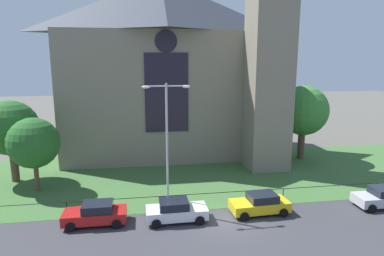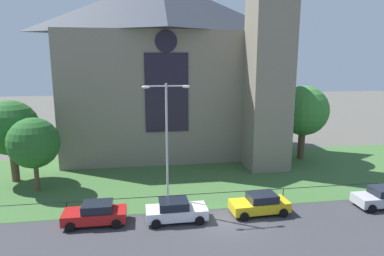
{
  "view_description": "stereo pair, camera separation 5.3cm",
  "coord_description": "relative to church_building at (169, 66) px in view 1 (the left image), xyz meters",
  "views": [
    {
      "loc": [
        -5.81,
        -21.15,
        10.99
      ],
      "look_at": [
        -1.17,
        8.0,
        5.06
      ],
      "focal_mm": 31.77,
      "sensor_mm": 36.0,
      "label": 1
    },
    {
      "loc": [
        -5.76,
        -21.16,
        10.99
      ],
      "look_at": [
        -1.17,
        8.0,
        5.06
      ],
      "focal_mm": 31.77,
      "sensor_mm": 36.0,
      "label": 2
    }
  ],
  "objects": [
    {
      "name": "tree_left_far",
      "position": [
        -15.05,
        -7.85,
        -5.3
      ],
      "size": [
        4.95,
        4.95,
        7.49
      ],
      "color": "brown",
      "rests_on": "ground"
    },
    {
      "name": "streetlamp_near",
      "position": [
        -1.71,
        -16.32,
        -4.39
      ],
      "size": [
        3.37,
        0.26,
        9.42
      ],
      "color": "#B2B2B7",
      "rests_on": "ground"
    },
    {
      "name": "parked_car_silver",
      "position": [
        14.52,
        -18.19,
        -9.53
      ],
      "size": [
        4.21,
        2.04,
        1.51
      ],
      "rotation": [
        0.0,
        0.0,
        3.14
      ],
      "color": "#B7B7BC",
      "rests_on": "ground"
    },
    {
      "name": "tree_right_far",
      "position": [
        14.36,
        -5.08,
        -4.82
      ],
      "size": [
        5.49,
        5.49,
        8.25
      ],
      "color": "brown",
      "rests_on": "ground"
    },
    {
      "name": "road_asphalt",
      "position": [
        2.16,
        -20.72,
        -10.27
      ],
      "size": [
        120.0,
        8.0,
        0.01
      ],
      "primitive_type": "cube",
      "color": "#38383D",
      "rests_on": "ground"
    },
    {
      "name": "tree_left_near",
      "position": [
        -12.38,
        -10.69,
        -6.08
      ],
      "size": [
        4.25,
        4.25,
        6.33
      ],
      "color": "brown",
      "rests_on": "ground"
    },
    {
      "name": "ground",
      "position": [
        2.16,
        -8.72,
        -10.27
      ],
      "size": [
        160.0,
        160.0,
        0.0
      ],
      "primitive_type": "plane",
      "color": "#56544C"
    },
    {
      "name": "parked_car_red",
      "position": [
        -6.74,
        -17.67,
        -9.53
      ],
      "size": [
        4.22,
        2.06,
        1.51
      ],
      "rotation": [
        0.0,
        0.0,
        3.13
      ],
      "color": "#B21919",
      "rests_on": "ground"
    },
    {
      "name": "parked_car_yellow",
      "position": [
        4.86,
        -17.87,
        -9.53
      ],
      "size": [
        4.28,
        2.19,
        1.51
      ],
      "rotation": [
        0.0,
        0.0,
        3.19
      ],
      "color": "gold",
      "rests_on": "ground"
    },
    {
      "name": "church_building",
      "position": [
        0.0,
        0.0,
        0.0
      ],
      "size": [
        23.2,
        16.2,
        26.0
      ],
      "color": "gray",
      "rests_on": "ground"
    },
    {
      "name": "parked_car_white",
      "position": [
        -1.3,
        -18.05,
        -9.53
      ],
      "size": [
        4.21,
        2.04,
        1.51
      ],
      "rotation": [
        0.0,
        0.0,
        0.01
      ],
      "color": "silver",
      "rests_on": "ground"
    },
    {
      "name": "grass_verge",
      "position": [
        2.16,
        -10.72,
        -10.27
      ],
      "size": [
        120.0,
        20.0,
        0.01
      ],
      "primitive_type": "cube",
      "color": "#3D6633",
      "rests_on": "ground"
    },
    {
      "name": "iron_railing",
      "position": [
        -0.77,
        -16.22,
        -9.29
      ],
      "size": [
        32.62,
        0.07,
        1.13
      ],
      "color": "black",
      "rests_on": "ground"
    }
  ]
}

